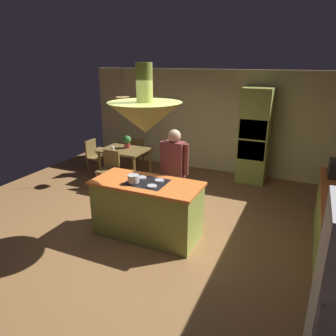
% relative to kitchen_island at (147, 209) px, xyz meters
% --- Properties ---
extents(ground, '(8.16, 8.16, 0.00)m').
position_rel_kitchen_island_xyz_m(ground, '(0.00, 0.20, -0.47)').
color(ground, olive).
extents(wall_back, '(6.80, 0.10, 2.55)m').
position_rel_kitchen_island_xyz_m(wall_back, '(0.00, 3.65, 0.80)').
color(wall_back, beige).
rests_on(wall_back, ground).
extents(kitchen_island, '(1.75, 0.81, 0.96)m').
position_rel_kitchen_island_xyz_m(kitchen_island, '(0.00, 0.00, 0.00)').
color(kitchen_island, '#939E42').
rests_on(kitchen_island, ground).
extents(oven_tower, '(0.66, 0.62, 2.19)m').
position_rel_kitchen_island_xyz_m(oven_tower, '(1.10, 3.24, 0.62)').
color(oven_tower, '#939E42').
rests_on(oven_tower, ground).
extents(dining_table, '(1.05, 0.90, 0.76)m').
position_rel_kitchen_island_xyz_m(dining_table, '(-1.70, 2.10, 0.19)').
color(dining_table, brown).
rests_on(dining_table, ground).
extents(person_at_island, '(0.53, 0.22, 1.67)m').
position_rel_kitchen_island_xyz_m(person_at_island, '(0.18, 0.67, 0.48)').
color(person_at_island, tan).
rests_on(person_at_island, ground).
extents(range_hood, '(1.10, 1.10, 1.00)m').
position_rel_kitchen_island_xyz_m(range_hood, '(0.00, -0.00, 1.52)').
color(range_hood, '#939E42').
extents(pendant_light_over_table, '(0.32, 0.32, 0.82)m').
position_rel_kitchen_island_xyz_m(pendant_light_over_table, '(-1.70, 2.10, 1.39)').
color(pendant_light_over_table, '#E0B266').
extents(chair_facing_island, '(0.40, 0.40, 0.87)m').
position_rel_kitchen_island_xyz_m(chair_facing_island, '(-1.70, 1.43, 0.03)').
color(chair_facing_island, brown).
rests_on(chair_facing_island, ground).
extents(chair_by_back_wall, '(0.40, 0.40, 0.87)m').
position_rel_kitchen_island_xyz_m(chair_by_back_wall, '(-1.70, 2.77, 0.03)').
color(chair_by_back_wall, brown).
rests_on(chair_by_back_wall, ground).
extents(chair_at_corner, '(0.40, 0.40, 0.87)m').
position_rel_kitchen_island_xyz_m(chair_at_corner, '(-2.61, 2.10, 0.03)').
color(chair_at_corner, brown).
rests_on(chair_at_corner, ground).
extents(potted_plant_on_table, '(0.20, 0.20, 0.30)m').
position_rel_kitchen_island_xyz_m(potted_plant_on_table, '(-1.69, 2.19, 0.46)').
color(potted_plant_on_table, '#99382D').
rests_on(potted_plant_on_table, dining_table).
extents(cup_on_table, '(0.07, 0.07, 0.09)m').
position_rel_kitchen_island_xyz_m(cup_on_table, '(-1.89, 1.87, 0.33)').
color(cup_on_table, white).
rests_on(cup_on_table, dining_table).
extents(cooking_pot_on_cooktop, '(0.18, 0.18, 0.12)m').
position_rel_kitchen_island_xyz_m(cooking_pot_on_cooktop, '(-0.16, -0.13, 0.54)').
color(cooking_pot_on_cooktop, '#B2B2B7').
rests_on(cooking_pot_on_cooktop, kitchen_island).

